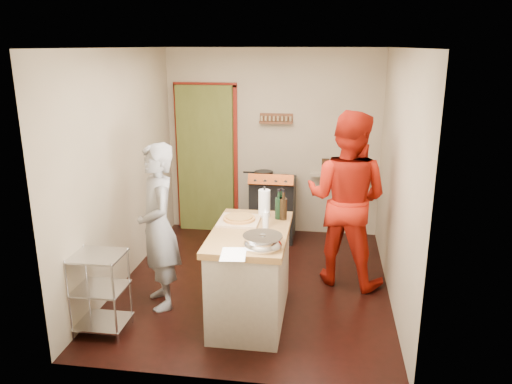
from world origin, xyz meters
TOP-DOWN VIEW (x-y plane):
  - floor at (0.00, 0.00)m, footprint 3.50×3.50m
  - back_wall at (-0.64, 1.78)m, footprint 3.00×0.44m
  - left_wall at (-1.50, 0.00)m, footprint 0.04×3.50m
  - right_wall at (1.50, 0.00)m, footprint 0.04×3.50m
  - ceiling at (0.00, 0.00)m, footprint 3.00×3.50m
  - stove at (0.05, 1.42)m, footprint 0.60×0.63m
  - wire_shelving at (-1.28, -1.20)m, footprint 0.48×0.40m
  - island at (0.07, -0.73)m, footprint 0.72×1.36m
  - person_stripe at (-0.89, -0.60)m, footprint 0.67×0.75m
  - person_red at (1.00, 0.23)m, footprint 1.15×1.03m

SIDE VIEW (x-z plane):
  - floor at x=0.00m, z-range 0.00..0.00m
  - wire_shelving at x=-1.28m, z-range 0.04..0.84m
  - stove at x=0.05m, z-range -0.05..0.95m
  - island at x=0.07m, z-range -0.13..1.11m
  - person_stripe at x=-0.89m, z-range 0.00..1.72m
  - person_red at x=1.00m, z-range 0.00..1.97m
  - back_wall at x=-0.64m, z-range -0.17..2.43m
  - left_wall at x=-1.50m, z-range 0.00..2.60m
  - right_wall at x=1.50m, z-range 0.00..2.60m
  - ceiling at x=0.00m, z-range 2.60..2.62m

